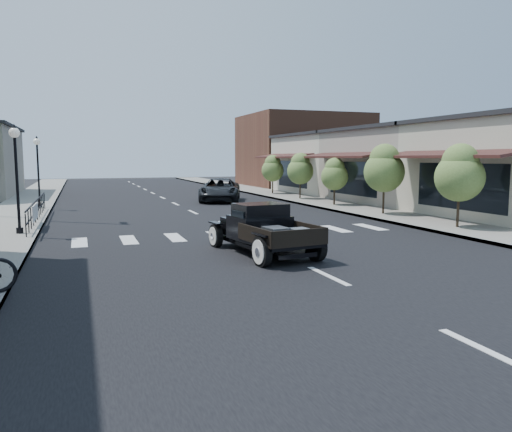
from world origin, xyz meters
name	(u,v)px	position (x,y,z in m)	size (l,w,h in m)	color
ground	(280,254)	(0.00, 0.00, 0.00)	(120.00, 120.00, 0.00)	black
road	(182,207)	(0.00, 15.00, 0.01)	(14.00, 80.00, 0.02)	black
road_markings	(202,217)	(0.00, 10.00, 0.00)	(12.00, 60.00, 0.06)	silver
sidewalk_left	(20,211)	(-8.50, 15.00, 0.07)	(3.00, 80.00, 0.15)	gray
sidewalk_right	(315,202)	(8.50, 15.00, 0.07)	(3.00, 80.00, 0.15)	gray
storefront_mid	(422,167)	(15.00, 13.00, 2.25)	(10.00, 9.00, 4.50)	gray
storefront_far	(349,165)	(15.00, 22.00, 2.25)	(10.00, 9.00, 4.50)	beige
far_building_right	(303,151)	(15.50, 32.00, 3.50)	(11.00, 10.00, 7.00)	brown
railing	(37,208)	(-7.30, 10.00, 0.65)	(0.08, 10.00, 1.00)	black
banner	(36,218)	(-7.22, 8.00, 0.45)	(0.04, 2.20, 0.60)	silver
lamp_post_b	(17,179)	(-7.60, 6.00, 2.08)	(0.36, 0.36, 3.85)	black
lamp_post_c	(38,172)	(-7.60, 16.00, 2.08)	(0.36, 0.36, 3.85)	black
small_tree_a	(459,187)	(8.30, 2.09, 1.71)	(1.87, 1.87, 3.11)	#587334
small_tree_b	(384,180)	(8.30, 7.14, 1.76)	(1.94, 1.94, 3.23)	#587334
small_tree_c	(334,182)	(8.30, 12.08, 1.44)	(1.55, 1.55, 2.59)	#587334
small_tree_d	(300,176)	(8.30, 16.81, 1.60)	(1.74, 1.74, 2.91)	#587334
small_tree_e	(273,175)	(8.30, 21.81, 1.55)	(1.68, 1.68, 2.80)	#587334
hotrod_pickup	(263,229)	(-0.49, 0.13, 0.76)	(2.06, 4.40, 1.53)	black
second_car	(220,190)	(3.09, 17.87, 0.74)	(2.45, 5.32, 1.48)	black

